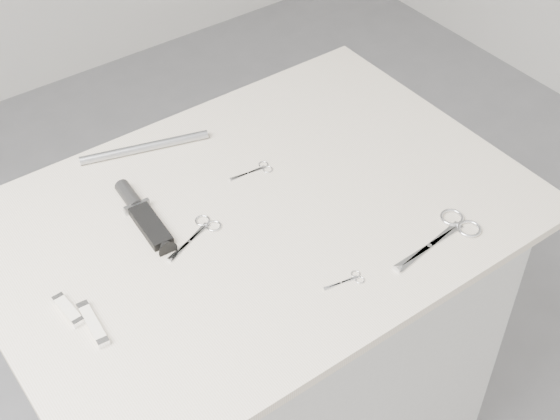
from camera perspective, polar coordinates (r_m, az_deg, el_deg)
plinth at (r=1.79m, az=-1.41°, el=-11.11°), size 0.90×0.60×0.90m
display_board at (r=1.45m, az=-1.72°, el=-0.43°), size 1.00×0.70×0.02m
large_shears at (r=1.43m, az=12.30°, el=-1.52°), size 0.19×0.08×0.01m
embroidery_scissors_a at (r=1.41m, az=-5.87°, el=-1.54°), size 0.12×0.07×0.00m
embroidery_scissors_b at (r=1.52m, az=-1.73°, el=2.93°), size 0.09×0.04×0.00m
tiny_scissors at (r=1.32m, az=5.04°, el=-5.15°), size 0.07×0.03×0.00m
sheathed_knife at (r=1.45m, az=-10.16°, el=-0.17°), size 0.05×0.19×0.02m
pocket_knife_a at (r=1.29m, az=-13.53°, el=-8.09°), size 0.03×0.10×0.01m
pocket_knife_b at (r=1.32m, az=-15.23°, el=-7.09°), size 0.02×0.08×0.01m
metal_rail at (r=1.59m, az=-9.86°, el=4.54°), size 0.25×0.09×0.02m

